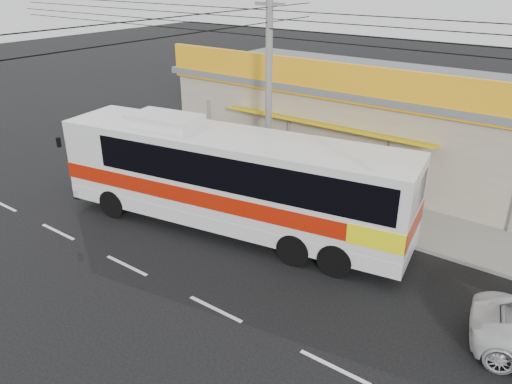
# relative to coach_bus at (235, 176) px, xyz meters

# --- Properties ---
(ground) EXTENTS (120.00, 120.00, 0.00)m
(ground) POSITION_rel_coach_bus_xyz_m (2.59, -1.76, -2.25)
(ground) COLOR black
(ground) RESTS_ON ground
(sidewalk) EXTENTS (30.00, 3.20, 0.15)m
(sidewalk) POSITION_rel_coach_bus_xyz_m (2.59, 4.24, -2.17)
(sidewalk) COLOR gray
(sidewalk) RESTS_ON ground
(lane_markings) EXTENTS (50.00, 0.12, 0.01)m
(lane_markings) POSITION_rel_coach_bus_xyz_m (2.59, -4.26, -2.25)
(lane_markings) COLOR silver
(lane_markings) RESTS_ON ground
(storefront_building) EXTENTS (22.60, 9.20, 5.70)m
(storefront_building) POSITION_rel_coach_bus_xyz_m (2.59, 9.78, 0.05)
(storefront_building) COLOR gray
(storefront_building) RESTS_ON ground
(coach_bus) EXTENTS (13.91, 5.09, 4.20)m
(coach_bus) POSITION_rel_coach_bus_xyz_m (0.00, 0.00, 0.00)
(coach_bus) COLOR silver
(coach_bus) RESTS_ON ground
(motorbike_red) EXTENTS (1.71, 1.16, 0.85)m
(motorbike_red) POSITION_rel_coach_bus_xyz_m (-5.31, 2.94, -1.67)
(motorbike_red) COLOR maroon
(motorbike_red) RESTS_ON sidewalk
(motorbike_dark) EXTENTS (1.62, 0.84, 0.94)m
(motorbike_dark) POSITION_rel_coach_bus_xyz_m (-10.41, 4.82, -1.63)
(motorbike_dark) COLOR black
(motorbike_dark) RESTS_ON sidewalk
(utility_pole) EXTENTS (34.00, 14.00, 8.91)m
(utility_pole) POSITION_rel_coach_bus_xyz_m (-1.00, 3.52, 5.10)
(utility_pole) COLOR slate
(utility_pole) RESTS_ON ground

